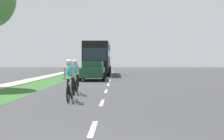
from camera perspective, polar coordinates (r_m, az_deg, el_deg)
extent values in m
plane|color=#38383A|center=(24.47, -0.47, -2.04)|extent=(120.00, 120.00, 0.00)
cube|color=#2D6026|center=(24.98, -10.84, -1.99)|extent=(2.18, 70.00, 0.01)
cube|color=#9E998E|center=(25.38, -14.68, -1.95)|extent=(1.29, 70.00, 0.10)
cube|color=white|center=(7.59, -3.29, -9.96)|extent=(0.12, 1.80, 0.01)
cube|color=white|center=(12.19, -1.73, -5.60)|extent=(0.12, 1.80, 0.01)
cube|color=white|center=(16.83, -1.04, -3.64)|extent=(0.12, 1.80, 0.01)
cube|color=white|center=(21.48, -0.64, -2.52)|extent=(0.12, 1.80, 0.01)
cube|color=white|center=(26.14, -0.39, -1.81)|extent=(0.12, 1.80, 0.01)
cube|color=white|center=(30.80, -0.22, -1.31)|extent=(0.12, 1.80, 0.01)
cube|color=white|center=(35.46, -0.09, -0.94)|extent=(0.12, 1.80, 0.01)
cube|color=white|center=(40.12, 0.01, -0.65)|extent=(0.12, 1.80, 0.01)
cube|color=white|center=(44.78, 0.09, -0.43)|extent=(0.12, 1.80, 0.01)
cube|color=white|center=(49.45, 0.16, -0.25)|extent=(0.12, 1.80, 0.01)
cube|color=white|center=(54.11, 0.21, -0.10)|extent=(0.12, 1.80, 0.01)
torus|color=black|center=(13.39, -6.87, -3.53)|extent=(0.06, 0.68, 0.68)
torus|color=black|center=(12.36, -7.51, -3.95)|extent=(0.06, 0.68, 0.68)
cylinder|color=silver|center=(12.76, -7.24, -2.97)|extent=(0.04, 0.59, 0.43)
cylinder|color=silver|center=(13.03, -7.07, -2.43)|extent=(0.04, 0.04, 0.55)
cylinder|color=silver|center=(12.79, -7.21, -1.48)|extent=(0.03, 0.55, 0.03)
cylinder|color=black|center=(12.35, -7.50, -1.54)|extent=(0.42, 0.02, 0.02)
ellipsoid|color=#26A5CC|center=(12.85, -7.17, 0.01)|extent=(0.30, 0.54, 0.63)
sphere|color=tan|center=(12.57, -7.35, 1.07)|extent=(0.20, 0.20, 0.20)
ellipsoid|color=white|center=(12.57, -7.36, 1.44)|extent=(0.24, 0.28, 0.16)
cylinder|color=tan|center=(12.60, -8.07, -0.39)|extent=(0.07, 0.26, 0.45)
cylinder|color=tan|center=(12.55, -6.63, -0.39)|extent=(0.07, 0.26, 0.45)
cylinder|color=black|center=(12.97, -7.55, -2.90)|extent=(0.10, 0.30, 0.60)
cylinder|color=black|center=(12.89, -6.71, -2.48)|extent=(0.10, 0.25, 0.61)
torus|color=black|center=(16.15, -6.03, -2.67)|extent=(0.06, 0.68, 0.68)
torus|color=black|center=(15.12, -6.50, -2.95)|extent=(0.06, 0.68, 0.68)
cylinder|color=#194C2D|center=(15.52, -6.30, -2.17)|extent=(0.04, 0.59, 0.43)
cylinder|color=#194C2D|center=(15.80, -6.18, -1.74)|extent=(0.04, 0.04, 0.55)
cylinder|color=#194C2D|center=(15.56, -6.28, -0.95)|extent=(0.03, 0.55, 0.03)
cylinder|color=black|center=(15.11, -6.49, -0.98)|extent=(0.42, 0.02, 0.02)
ellipsoid|color=#26A5CC|center=(15.62, -6.26, 0.28)|extent=(0.30, 0.54, 0.63)
sphere|color=tan|center=(15.33, -6.39, 1.15)|extent=(0.20, 0.20, 0.20)
ellipsoid|color=white|center=(15.33, -6.39, 1.45)|extent=(0.24, 0.28, 0.16)
cylinder|color=tan|center=(15.36, -6.98, -0.05)|extent=(0.07, 0.26, 0.45)
cylinder|color=tan|center=(15.32, -5.79, -0.05)|extent=(0.07, 0.26, 0.45)
cylinder|color=black|center=(15.74, -6.58, -2.12)|extent=(0.10, 0.30, 0.60)
cylinder|color=black|center=(15.66, -5.87, -1.77)|extent=(0.10, 0.25, 0.61)
cube|color=#194C2D|center=(26.57, -3.28, -0.38)|extent=(1.76, 4.30, 0.76)
cube|color=#194C2D|center=(26.70, -3.26, 0.96)|extent=(1.55, 2.24, 0.52)
cube|color=#1E2833|center=(25.74, -3.41, 0.89)|extent=(1.44, 0.08, 0.44)
cylinder|color=black|center=(25.33, -5.48, -1.20)|extent=(0.22, 0.64, 0.64)
cylinder|color=black|center=(25.20, -1.50, -1.21)|extent=(0.22, 0.64, 0.64)
cylinder|color=black|center=(27.98, -4.88, -0.95)|extent=(0.22, 0.64, 0.64)
cylinder|color=black|center=(27.86, -1.28, -0.95)|extent=(0.22, 0.64, 0.64)
cube|color=black|center=(37.45, -2.39, 2.14)|extent=(2.50, 11.60, 3.10)
cube|color=#1E2833|center=(37.46, -2.39, 2.75)|extent=(2.52, 10.67, 0.64)
cube|color=#1E2833|center=(31.70, -2.96, 2.71)|extent=(2.25, 0.06, 1.20)
cylinder|color=black|center=(33.80, -4.85, -0.25)|extent=(0.28, 0.96, 0.96)
cylinder|color=black|center=(33.65, -0.61, -0.26)|extent=(0.28, 0.96, 0.96)
cylinder|color=black|center=(40.73, -3.89, 0.05)|extent=(0.28, 0.96, 0.96)
cylinder|color=black|center=(40.61, -0.38, 0.05)|extent=(0.28, 0.96, 0.96)
cube|color=red|center=(53.62, -1.78, 0.75)|extent=(1.90, 4.70, 1.00)
cube|color=red|center=(53.82, -1.78, 1.52)|extent=(1.71, 2.91, 0.52)
cube|color=#1E2833|center=(52.56, -1.84, 1.39)|extent=(1.56, 0.08, 0.44)
cylinder|color=black|center=(52.27, -2.89, 0.24)|extent=(0.25, 0.72, 0.72)
cylinder|color=black|center=(52.18, -0.81, 0.24)|extent=(0.25, 0.72, 0.72)
cylinder|color=black|center=(55.09, -2.71, 0.30)|extent=(0.25, 0.72, 0.72)
cylinder|color=black|center=(55.00, -0.73, 0.30)|extent=(0.25, 0.72, 0.72)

